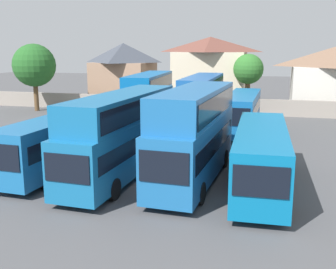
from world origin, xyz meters
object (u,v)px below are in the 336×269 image
bus_1 (63,139)px  bus_6 (202,100)px  bus_2 (122,130)px  bus_4 (261,154)px  bus_7 (243,111)px  house_terrace_left (124,73)px  house_terrace_centre (210,71)px  house_terrace_right (335,78)px  bus_5 (149,97)px  tree_left_of_lot (34,66)px  bus_3 (194,130)px  tree_right_of_lot (248,70)px

bus_1 → bus_6: (6.19, 14.30, 0.85)m
bus_2 → bus_4: bus_2 is taller
bus_7 → house_terrace_left: (-16.94, 16.11, 2.10)m
house_terrace_centre → house_terrace_right: bearing=-0.7°
bus_4 → bus_7: (-2.04, 14.73, 0.08)m
bus_4 → bus_6: bearing=-160.6°
bus_5 → house_terrace_left: 17.86m
house_terrace_left → house_terrace_centre: house_terrace_centre is taller
bus_5 → house_terrace_centre: house_terrace_centre is taller
house_terrace_left → house_terrace_centre: 11.60m
house_terrace_left → tree_left_of_lot: (-7.62, -9.27, 1.25)m
house_terrace_left → tree_left_of_lot: size_ratio=1.02×
bus_7 → tree_left_of_lot: size_ratio=1.37×
house_terrace_left → tree_left_of_lot: 12.06m
house_terrace_left → house_terrace_right: (26.54, -0.22, -0.20)m
bus_3 → bus_4: (3.68, -0.41, -1.05)m
bus_1 → bus_2: bus_2 is taller
bus_2 → house_terrace_centre: bearing=-177.4°
bus_5 → tree_right_of_lot: 14.76m
bus_6 → bus_7: bus_6 is taller
bus_3 → tree_left_of_lot: bearing=-129.5°
bus_3 → house_terrace_left: house_terrace_left is taller
bus_6 → bus_5: bearing=-91.3°
house_terrace_centre → tree_right_of_lot: (4.99, -3.74, 0.44)m
bus_4 → tree_left_of_lot: 34.42m
bus_1 → house_terrace_right: size_ratio=1.08×
house_terrace_right → tree_right_of_lot: house_terrace_right is taller
house_terrace_right → bus_3: bearing=-110.4°
bus_2 → tree_left_of_lot: (-18.72, 21.24, 2.58)m
bus_4 → bus_6: size_ratio=0.99×
bus_6 → bus_7: bearing=86.3°
house_terrace_right → tree_left_of_lot: (-34.16, -9.06, 1.45)m
house_terrace_centre → bus_4: bearing=-76.5°
bus_2 → bus_6: bearing=175.1°
bus_1 → bus_7: 17.18m
bus_6 → house_terrace_centre: 16.03m
bus_1 → bus_5: size_ratio=1.00×
bus_2 → bus_5: size_ratio=1.07×
bus_1 → house_terrace_right: house_terrace_right is taller
bus_2 → bus_7: bus_2 is taller
bus_2 → bus_4: 7.93m
bus_7 → tree_left_of_lot: 25.71m
bus_5 → bus_6: bearing=85.2°
bus_2 → bus_7: size_ratio=1.13×
bus_2 → tree_right_of_lot: bearing=172.0°
house_terrace_left → tree_right_of_lot: size_ratio=1.19×
bus_7 → tree_right_of_lot: tree_right_of_lot is taller
bus_3 → house_terrace_left: 34.08m
bus_3 → bus_6: 14.68m
house_terrace_right → tree_right_of_lot: 10.61m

